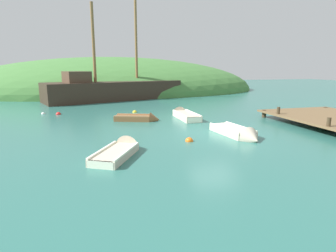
# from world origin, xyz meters

# --- Properties ---
(ground_plane) EXTENTS (120.00, 120.00, 0.00)m
(ground_plane) POSITION_xyz_m (0.00, 0.00, 0.00)
(ground_plane) COLOR #2D6B60
(shore_hill) EXTENTS (44.10, 25.79, 9.97)m
(shore_hill) POSITION_xyz_m (-3.16, 29.76, 0.00)
(shore_hill) COLOR #477F3D
(shore_hill) RESTS_ON ground
(sailing_ship) EXTENTS (17.14, 8.59, 11.46)m
(sailing_ship) POSITION_xyz_m (-3.81, 17.61, 0.75)
(sailing_ship) COLOR #38281E
(sailing_ship) RESTS_ON ground
(rowboat_near_dock) EXTENTS (3.08, 1.89, 0.92)m
(rowboat_near_dock) POSITION_xyz_m (-3.24, 4.68, 0.11)
(rowboat_near_dock) COLOR brown
(rowboat_near_dock) RESTS_ON ground
(rowboat_portside) EXTENTS (1.49, 3.49, 1.08)m
(rowboat_portside) POSITION_xyz_m (0.91, -0.88, 0.12)
(rowboat_portside) COLOR beige
(rowboat_portside) RESTS_ON ground
(rowboat_far) EXTENTS (1.07, 3.90, 1.00)m
(rowboat_far) POSITION_xyz_m (-0.02, 5.08, 0.13)
(rowboat_far) COLOR beige
(rowboat_far) RESTS_ON ground
(rowboat_outer_left) EXTENTS (2.43, 3.26, 1.04)m
(rowboat_outer_left) POSITION_xyz_m (-5.17, -2.24, 0.08)
(rowboat_outer_left) COLOR beige
(rowboat_outer_left) RESTS_ON ground
(buoy_yellow) EXTENTS (0.35, 0.35, 0.35)m
(buoy_yellow) POSITION_xyz_m (-3.02, 8.25, 0.00)
(buoy_yellow) COLOR yellow
(buoy_yellow) RESTS_ON ground
(buoy_orange) EXTENTS (0.38, 0.38, 0.38)m
(buoy_orange) POSITION_xyz_m (-1.82, -1.13, 0.00)
(buoy_orange) COLOR orange
(buoy_orange) RESTS_ON ground
(buoy_white) EXTENTS (0.29, 0.29, 0.29)m
(buoy_white) POSITION_xyz_m (-9.81, 9.27, 0.00)
(buoy_white) COLOR white
(buoy_white) RESTS_ON ground
(buoy_red) EXTENTS (0.37, 0.37, 0.37)m
(buoy_red) POSITION_xyz_m (-8.68, 8.75, 0.00)
(buoy_red) COLOR red
(buoy_red) RESTS_ON ground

